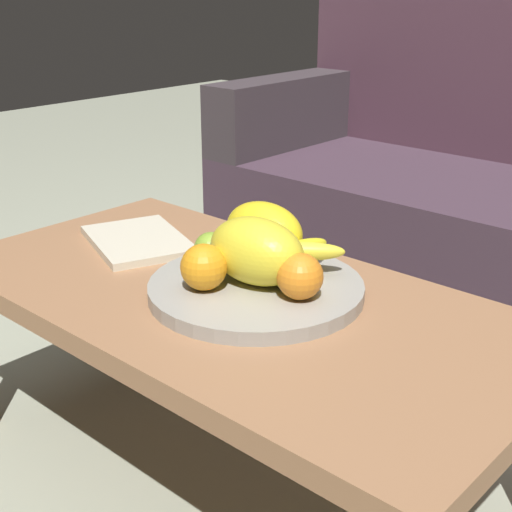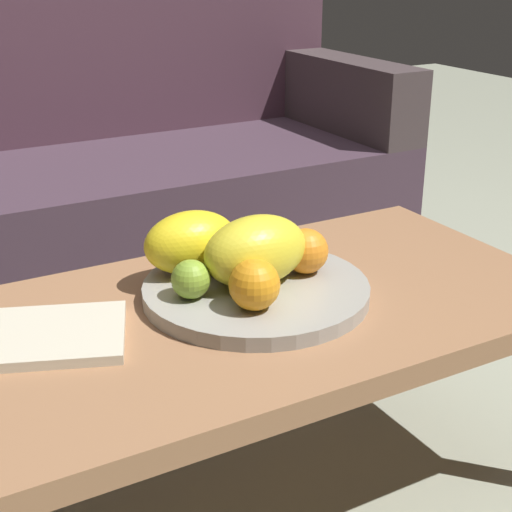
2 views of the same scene
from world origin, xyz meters
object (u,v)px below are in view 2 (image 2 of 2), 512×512
object	(u,v)px
couch	(100,186)
melon_large_front	(256,251)
orange_left	(254,285)
banana_bunch	(249,251)
melon_smaller_beside	(191,242)
coffee_table	(241,331)
magazine	(40,336)
orange_front	(306,251)
apple_front	(191,279)
fruit_bowl	(256,290)

from	to	relation	value
couch	melon_large_front	distance (m)	1.04
orange_left	banana_bunch	world-z (taller)	orange_left
melon_smaller_beside	banana_bunch	xyz separation A→B (m)	(0.10, -0.03, -0.03)
coffee_table	couch	xyz separation A→B (m)	(0.10, 1.05, -0.05)
magazine	melon_smaller_beside	bearing A→B (deg)	36.33
orange_front	apple_front	xyz separation A→B (m)	(-0.21, 0.00, -0.01)
melon_smaller_beside	fruit_bowl	bearing A→B (deg)	-54.87
coffee_table	couch	distance (m)	1.05
coffee_table	magazine	bearing A→B (deg)	171.72
melon_smaller_beside	orange_left	world-z (taller)	melon_smaller_beside
fruit_bowl	orange_left	size ratio (longest dim) A/B	4.71
couch	banana_bunch	size ratio (longest dim) A/B	9.90
couch	banana_bunch	bearing A→B (deg)	-92.20
melon_smaller_beside	coffee_table	bearing A→B (deg)	-75.77
banana_bunch	orange_left	bearing A→B (deg)	-116.17
melon_smaller_beside	magazine	bearing A→B (deg)	-164.94
fruit_bowl	orange_front	distance (m)	0.11
banana_bunch	magazine	bearing A→B (deg)	-173.04
melon_smaller_beside	orange_left	size ratio (longest dim) A/B	2.06
couch	orange_front	bearing A→B (deg)	-88.08
couch	apple_front	distance (m)	1.05
magazine	banana_bunch	bearing A→B (deg)	28.23
banana_bunch	magazine	world-z (taller)	banana_bunch
coffee_table	banana_bunch	size ratio (longest dim) A/B	6.52
orange_front	banana_bunch	distance (m)	0.10
melon_large_front	magazine	size ratio (longest dim) A/B	0.74
fruit_bowl	apple_front	size ratio (longest dim) A/B	5.99
orange_front	apple_front	distance (m)	0.21
fruit_bowl	melon_smaller_beside	xyz separation A→B (m)	(-0.07, 0.10, 0.07)
coffee_table	orange_left	xyz separation A→B (m)	(-0.01, -0.06, 0.11)
couch	coffee_table	bearing A→B (deg)	-95.66
fruit_bowl	melon_smaller_beside	world-z (taller)	melon_smaller_beside
couch	orange_front	distance (m)	1.04
melon_large_front	orange_left	distance (m)	0.10
orange_left	magazine	distance (m)	0.33
melon_large_front	melon_smaller_beside	bearing A→B (deg)	125.41
coffee_table	melon_large_front	size ratio (longest dim) A/B	6.02
orange_left	fruit_bowl	bearing A→B (deg)	59.24
coffee_table	melon_large_front	bearing A→B (deg)	29.31
melon_smaller_beside	orange_front	size ratio (longest dim) A/B	2.12
magazine	orange_left	bearing A→B (deg)	2.53
melon_large_front	banana_bunch	distance (m)	0.08
melon_large_front	orange_front	distance (m)	0.10
coffee_table	orange_left	world-z (taller)	orange_left
coffee_table	couch	size ratio (longest dim) A/B	0.66
orange_front	apple_front	bearing A→B (deg)	179.01
banana_bunch	couch	bearing A→B (deg)	87.80
melon_large_front	banana_bunch	xyz separation A→B (m)	(0.03, 0.07, -0.03)
melon_large_front	orange_front	size ratio (longest dim) A/B	2.36
fruit_bowl	magazine	bearing A→B (deg)	176.04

